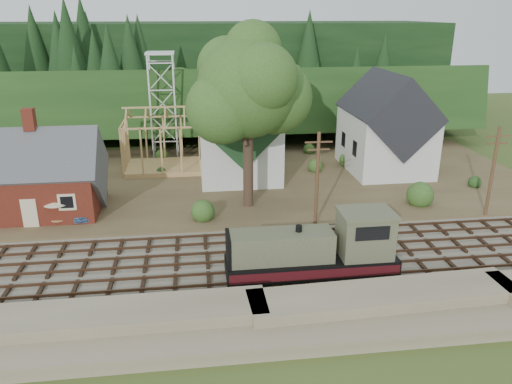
{
  "coord_description": "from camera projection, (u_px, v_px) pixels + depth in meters",
  "views": [
    {
      "loc": [
        -2.69,
        -31.6,
        16.78
      ],
      "look_at": [
        2.18,
        6.0,
        3.0
      ],
      "focal_mm": 35.0,
      "sensor_mm": 36.0,
      "label": 1
    }
  ],
  "objects": [
    {
      "name": "telegraph_pole_near",
      "position": [
        317.0,
        178.0,
        39.75
      ],
      "size": [
        2.2,
        0.28,
        8.0
      ],
      "color": "#4C331E",
      "rests_on": "ground"
    },
    {
      "name": "lattice_tower",
      "position": [
        161.0,
        73.0,
        57.46
      ],
      "size": [
        3.2,
        3.2,
        12.12
      ],
      "color": "silver",
      "rests_on": "village_flat"
    },
    {
      "name": "car_blue",
      "position": [
        84.0,
        211.0,
        42.18
      ],
      "size": [
        1.58,
        3.52,
        1.18
      ],
      "primitive_type": "imported",
      "rotation": [
        0.0,
        0.0,
        0.06
      ],
      "color": "#5481B5",
      "rests_on": "village_flat"
    },
    {
      "name": "telegraph_pole_far",
      "position": [
        493.0,
        171.0,
        41.56
      ],
      "size": [
        2.2,
        0.28,
        8.0
      ],
      "color": "#4C331E",
      "rests_on": "ground"
    },
    {
      "name": "church",
      "position": [
        238.0,
        128.0,
        52.33
      ],
      "size": [
        8.4,
        15.17,
        13.0
      ],
      "color": "silver",
      "rests_on": "village_flat"
    },
    {
      "name": "depot",
      "position": [
        39.0,
        179.0,
        42.73
      ],
      "size": [
        10.8,
        7.41,
        9.0
      ],
      "color": "#561B13",
      "rests_on": "village_flat"
    },
    {
      "name": "railroad_bed",
      "position": [
        236.0,
        260.0,
        35.48
      ],
      "size": [
        64.0,
        11.0,
        0.16
      ],
      "primitive_type": "cube",
      "color": "#726B5B",
      "rests_on": "ground"
    },
    {
      "name": "hillside",
      "position": [
        211.0,
        130.0,
        74.66
      ],
      "size": [
        70.0,
        28.96,
        12.74
      ],
      "primitive_type": "cube",
      "rotation": [
        -0.17,
        0.0,
        0.0
      ],
      "color": "#1E3F19",
      "rests_on": "ground"
    },
    {
      "name": "big_tree",
      "position": [
        250.0,
        94.0,
        41.68
      ],
      "size": [
        10.9,
        8.4,
        14.7
      ],
      "color": "#38281E",
      "rests_on": "village_flat"
    },
    {
      "name": "embankment",
      "position": [
        251.0,
        333.0,
        27.59
      ],
      "size": [
        64.0,
        5.0,
        1.6
      ],
      "primitive_type": "cube",
      "color": "#7F7259",
      "rests_on": "ground"
    },
    {
      "name": "farmhouse",
      "position": [
        386.0,
        129.0,
        53.73
      ],
      "size": [
        8.4,
        10.8,
        10.6
      ],
      "color": "silver",
      "rests_on": "village_flat"
    },
    {
      "name": "car_red",
      "position": [
        391.0,
        174.0,
        51.87
      ],
      "size": [
        4.24,
        3.37,
        1.07
      ],
      "primitive_type": "imported",
      "rotation": [
        0.0,
        0.0,
        1.09
      ],
      "color": "red",
      "rests_on": "village_flat"
    },
    {
      "name": "locomotive",
      "position": [
        318.0,
        251.0,
        32.65
      ],
      "size": [
        11.12,
        2.78,
        4.47
      ],
      "color": "black",
      "rests_on": "railroad_bed"
    },
    {
      "name": "village_flat",
      "position": [
        221.0,
        180.0,
        52.24
      ],
      "size": [
        64.0,
        26.0,
        0.3
      ],
      "primitive_type": "cube",
      "color": "brown",
      "rests_on": "ground"
    },
    {
      "name": "ground",
      "position": [
        237.0,
        261.0,
        35.51
      ],
      "size": [
        140.0,
        140.0,
        0.0
      ],
      "primitive_type": "plane",
      "color": "#384C1E",
      "rests_on": "ground"
    },
    {
      "name": "timber_frame",
      "position": [
        163.0,
        143.0,
        54.18
      ],
      "size": [
        8.2,
        6.2,
        6.99
      ],
      "color": "tan",
      "rests_on": "village_flat"
    },
    {
      "name": "ridge",
      "position": [
        207.0,
        110.0,
        89.57
      ],
      "size": [
        80.0,
        20.0,
        12.0
      ],
      "primitive_type": "cube",
      "color": "black",
      "rests_on": "ground"
    },
    {
      "name": "patio_set",
      "position": [
        56.0,
        202.0,
        40.47
      ],
      "size": [
        1.96,
        1.96,
        2.18
      ],
      "color": "silver",
      "rests_on": "village_flat"
    }
  ]
}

